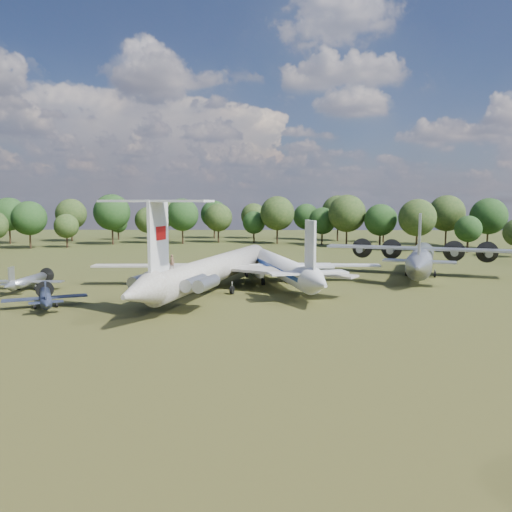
# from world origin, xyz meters

# --- Properties ---
(ground) EXTENTS (300.00, 300.00, 0.00)m
(ground) POSITION_xyz_m (0.00, 0.00, 0.00)
(ground) COLOR #284115
(ground) RESTS_ON ground
(il62_airliner) EXTENTS (52.97, 61.31, 5.13)m
(il62_airliner) POSITION_xyz_m (5.79, -1.86, 2.57)
(il62_airliner) COLOR silver
(il62_airliner) RESTS_ON ground
(tu104_jet) EXTENTS (43.21, 51.45, 4.48)m
(tu104_jet) POSITION_xyz_m (14.81, 4.40, 2.24)
(tu104_jet) COLOR silver
(tu104_jet) RESTS_ON ground
(an12_transport) EXTENTS (43.11, 45.50, 4.84)m
(an12_transport) POSITION_xyz_m (39.91, 13.27, 2.42)
(an12_transport) COLOR gray
(an12_transport) RESTS_ON ground
(small_prop_west) EXTENTS (14.36, 16.07, 1.94)m
(small_prop_west) POSITION_xyz_m (-14.01, -13.92, 0.97)
(small_prop_west) COLOR black
(small_prop_west) RESTS_ON ground
(small_prop_northwest) EXTENTS (10.35, 13.84, 1.98)m
(small_prop_northwest) POSITION_xyz_m (-22.00, -1.77, 0.99)
(small_prop_northwest) COLOR #96999D
(small_prop_northwest) RESTS_ON ground
(person_on_il62) EXTENTS (0.65, 0.47, 1.63)m
(person_on_il62) POSITION_xyz_m (1.88, -15.69, 5.95)
(person_on_il62) COLOR brown
(person_on_il62) RESTS_ON il62_airliner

